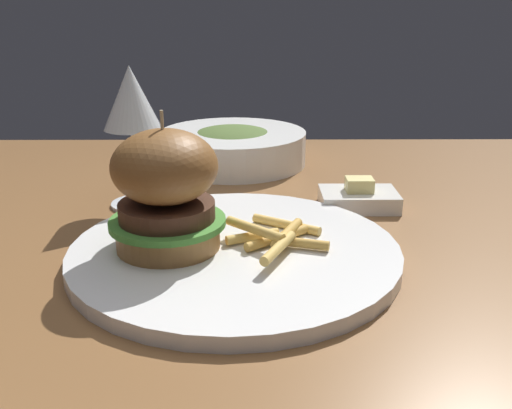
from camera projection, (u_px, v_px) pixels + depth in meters
The scene contains 7 objects.
dining_table at pixel (316, 305), 0.64m from camera, with size 1.26×0.84×0.74m.
main_plate at pixel (235, 252), 0.53m from camera, with size 0.31×0.31×0.01m, color white.
burger_sandwich at pixel (166, 190), 0.51m from camera, with size 0.11×0.11×0.13m.
fries_pile at pixel (277, 235), 0.53m from camera, with size 0.10×0.13×0.02m.
wine_glass at pixel (132, 104), 0.64m from camera, with size 0.07×0.07×0.16m.
butter_dish at pixel (359, 198), 0.67m from camera, with size 0.09×0.06×0.04m.
soup_bowl at pixel (233, 146), 0.85m from camera, with size 0.22×0.22×0.05m.
Camera 1 is at (-0.07, -0.56, 0.97)m, focal length 40.00 mm.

